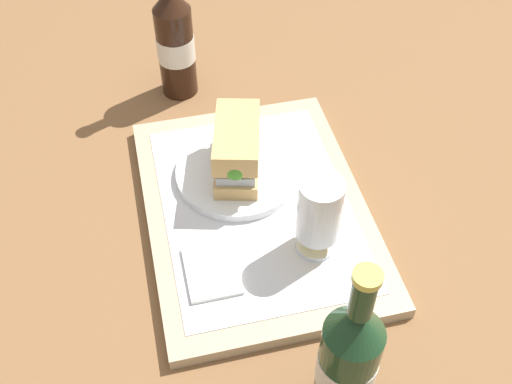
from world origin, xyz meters
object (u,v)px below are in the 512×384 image
Objects in this scene: sandwich at (237,150)px; beer_bottle at (348,362)px; beer_glass at (319,213)px; plate at (238,172)px; second_bottle at (175,41)px.

beer_bottle is (0.37, 0.04, 0.03)m from sandwich.
plate is at bearing -154.17° from beer_glass.
sandwich is (0.00, -0.00, 0.05)m from plate.
beer_bottle reaches higher than plate.
beer_glass is at bearing 41.15° from sandwich.
second_bottle reaches higher than sandwich.
beer_glass is at bearing 170.58° from beer_bottle.
beer_bottle is (0.21, -0.04, 0.01)m from beer_glass.
sandwich is 0.26m from second_bottle.
plate is 0.71× the size of second_bottle.
beer_bottle is at bearing 6.27° from plate.
plate is at bearing -173.73° from beer_bottle.
plate is at bearing -180.00° from sandwich.
sandwich is at bearing 11.33° from second_bottle.
second_bottle is at bearing -154.09° from sandwich.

